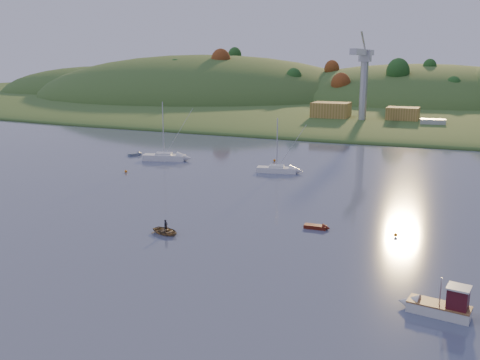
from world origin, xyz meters
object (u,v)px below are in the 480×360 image
at_px(red_tender, 320,227).
at_px(sailboat_far, 277,169).
at_px(canoe, 166,231).
at_px(fishing_boat, 434,304).
at_px(sailboat_near, 164,157).
at_px(grey_dinghy, 137,154).

bearing_deg(red_tender, sailboat_far, 116.24).
relative_size(sailboat_far, canoe, 2.78).
xyz_separation_m(fishing_boat, red_tender, (-14.01, 17.95, -0.58)).
xyz_separation_m(canoe, red_tender, (16.36, 8.83, -0.14)).
height_order(fishing_boat, sailboat_near, sailboat_near).
height_order(fishing_boat, grey_dinghy, fishing_boat).
relative_size(fishing_boat, grey_dinghy, 1.83).
height_order(sailboat_near, grey_dinghy, sailboat_near).
bearing_deg(sailboat_far, sailboat_near, 163.76).
relative_size(sailboat_far, red_tender, 3.08).
distance_m(fishing_boat, sailboat_far, 55.61).
height_order(canoe, red_tender, red_tender).
relative_size(sailboat_near, red_tender, 3.68).
xyz_separation_m(red_tender, grey_dinghy, (-48.93, 34.58, 0.01)).
xyz_separation_m(sailboat_near, canoe, (24.15, -40.42, -0.39)).
bearing_deg(fishing_boat, sailboat_near, -33.50).
bearing_deg(grey_dinghy, fishing_boat, -94.07).
xyz_separation_m(canoe, grey_dinghy, (-32.57, 43.41, -0.13)).
bearing_deg(canoe, fishing_boat, -91.47).
distance_m(canoe, red_tender, 18.59).
bearing_deg(grey_dinghy, sailboat_near, -73.78).
xyz_separation_m(sailboat_near, grey_dinghy, (-8.42, 2.99, -0.52)).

